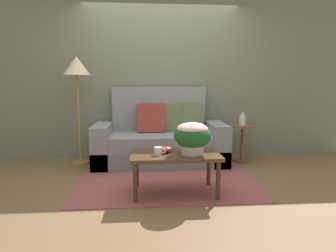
{
  "coord_description": "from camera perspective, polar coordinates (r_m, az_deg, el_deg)",
  "views": [
    {
      "loc": [
        -0.27,
        -3.64,
        1.25
      ],
      "look_at": [
        0.03,
        0.15,
        0.69
      ],
      "focal_mm": 31.23,
      "sensor_mm": 36.0,
      "label": 1
    }
  ],
  "objects": [
    {
      "name": "coffee_mug",
      "position": [
        3.2,
        -1.87,
        -4.88
      ],
      "size": [
        0.13,
        0.09,
        0.09
      ],
      "color": "white",
      "rests_on": "coffee_table"
    },
    {
      "name": "wall_back",
      "position": [
        4.96,
        -1.42,
        9.16
      ],
      "size": [
        6.4,
        0.12,
        2.63
      ],
      "primitive_type": "cube",
      "color": "slate",
      "rests_on": "ground"
    },
    {
      "name": "coffee_table",
      "position": [
        3.29,
        1.38,
        -6.27
      ],
      "size": [
        0.99,
        0.58,
        0.47
      ],
      "color": "#442D1B",
      "rests_on": "ground"
    },
    {
      "name": "table_vase",
      "position": [
        4.75,
        14.34,
        1.19
      ],
      "size": [
        0.1,
        0.1,
        0.2
      ],
      "color": "silver",
      "rests_on": "side_table"
    },
    {
      "name": "snack_bowl",
      "position": [
        3.3,
        -0.48,
        -4.53
      ],
      "size": [
        0.15,
        0.15,
        0.07
      ],
      "color": "#B2382D",
      "rests_on": "coffee_table"
    },
    {
      "name": "floor_lamp",
      "position": [
        4.64,
        -17.36,
        10.04
      ],
      "size": [
        0.41,
        0.41,
        1.64
      ],
      "color": "olive",
      "rests_on": "ground"
    },
    {
      "name": "couch",
      "position": [
        4.59,
        -1.44,
        -2.82
      ],
      "size": [
        2.01,
        0.85,
        1.19
      ],
      "color": "slate",
      "rests_on": "ground"
    },
    {
      "name": "ground_plane",
      "position": [
        3.86,
        -0.28,
        -10.47
      ],
      "size": [
        14.0,
        14.0,
        0.0
      ],
      "primitive_type": "plane",
      "color": "brown"
    },
    {
      "name": "area_rug",
      "position": [
        4.0,
        -0.44,
        -9.71
      ],
      "size": [
        2.23,
        1.99,
        0.01
      ],
      "primitive_type": "cube",
      "color": "#994C47",
      "rests_on": "ground"
    },
    {
      "name": "potted_plant",
      "position": [
        3.2,
        4.77,
        -1.85
      ],
      "size": [
        0.4,
        0.4,
        0.35
      ],
      "color": "#B7B2A8",
      "rests_on": "coffee_table"
    },
    {
      "name": "side_table",
      "position": [
        4.8,
        14.31,
        -1.95
      ],
      "size": [
        0.43,
        0.43,
        0.59
      ],
      "color": "brown",
      "rests_on": "ground"
    }
  ]
}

